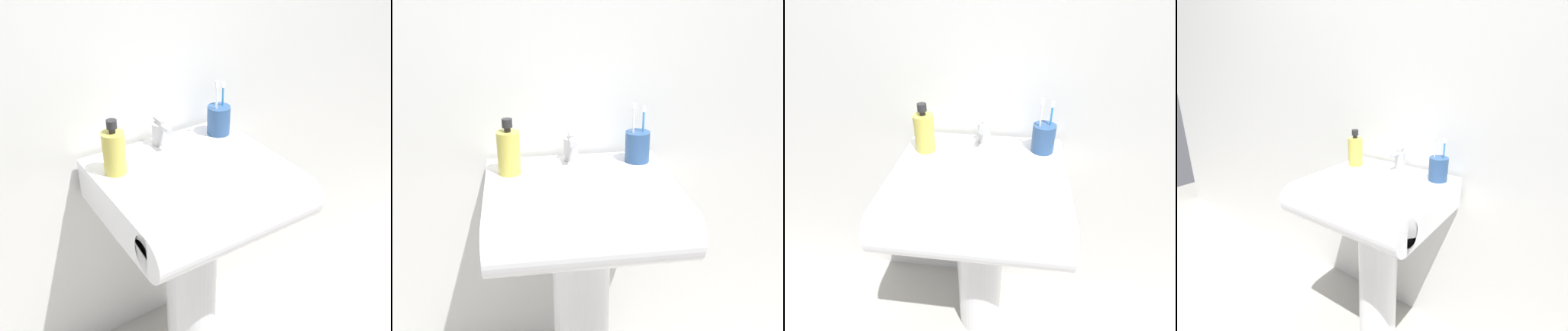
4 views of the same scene
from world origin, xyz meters
The scene contains 6 objects.
wall_back centered at (0.00, 0.28, 1.20)m, with size 5.00×0.05×2.40m, color silver.
sink_pedestal centered at (0.00, 0.00, 0.36)m, with size 0.19×0.19×0.72m, color white.
sink_basin centered at (0.00, -0.05, 0.79)m, with size 0.57×0.55×0.14m.
faucet centered at (-0.01, 0.18, 0.90)m, with size 0.05×0.10×0.10m.
toothbrush_cup centered at (0.21, 0.15, 0.91)m, with size 0.08×0.08×0.20m.
soap_bottle centered at (-0.21, 0.10, 0.93)m, with size 0.07×0.07×0.18m.
Camera 2 is at (-0.18, -1.34, 1.45)m, focal length 45.00 mm.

